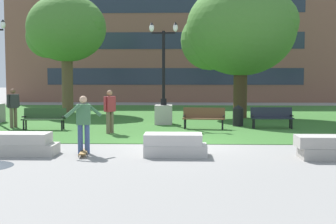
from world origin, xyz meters
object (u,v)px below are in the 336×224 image
at_px(park_bench_near_left, 44,117).
at_px(park_bench_far_left, 272,116).
at_px(concrete_block_left, 174,145).
at_px(concrete_block_right, 330,148).
at_px(person_bystander_near_lawn, 13,106).
at_px(person_bystander_far_lawn, 110,109).
at_px(person_skateboarder, 83,121).
at_px(trash_bin, 238,115).
at_px(concrete_block_center, 24,144).
at_px(skateboard, 83,153).
at_px(park_bench_far_right, 204,117).
at_px(lamp_post_left, 164,104).

height_order(park_bench_near_left, park_bench_far_left, same).
xyz_separation_m(concrete_block_left, concrete_block_right, (4.32, -0.37, 0.00)).
xyz_separation_m(person_bystander_near_lawn, person_bystander_far_lawn, (4.55, -1.88, -0.00)).
height_order(person_skateboarder, park_bench_near_left, person_skateboarder).
bearing_deg(park_bench_near_left, person_bystander_near_lawn, 156.24).
relative_size(park_bench_far_left, trash_bin, 1.88).
bearing_deg(concrete_block_right, park_bench_near_left, 146.98).
bearing_deg(park_bench_near_left, person_bystander_far_lawn, -21.83).
relative_size(concrete_block_center, skateboard, 1.80).
bearing_deg(concrete_block_left, person_skateboarder, 174.57).
relative_size(park_bench_far_left, person_bystander_far_lawn, 1.06).
distance_m(park_bench_near_left, trash_bin, 8.51).
relative_size(concrete_block_center, concrete_block_left, 1.04).
height_order(park_bench_far_right, trash_bin, trash_bin).
bearing_deg(person_bystander_far_lawn, park_bench_far_right, 24.77).
bearing_deg(park_bench_far_right, park_bench_near_left, -175.34).
bearing_deg(trash_bin, park_bench_near_left, -168.66).
bearing_deg(lamp_post_left, concrete_block_center, -113.84).
distance_m(concrete_block_center, concrete_block_left, 4.41).
distance_m(park_bench_near_left, park_bench_far_left, 9.73).
xyz_separation_m(concrete_block_right, person_skateboarder, (-7.01, 0.63, 0.67)).
bearing_deg(concrete_block_center, concrete_block_left, -0.08).
height_order(person_bystander_near_lawn, person_bystander_far_lawn, same).
height_order(concrete_block_center, park_bench_far_left, park_bench_far_left).
bearing_deg(lamp_post_left, park_bench_near_left, -154.70).
xyz_separation_m(concrete_block_left, person_skateboarder, (-2.69, 0.26, 0.67)).
xyz_separation_m(concrete_block_center, concrete_block_right, (8.73, -0.38, 0.00)).
relative_size(park_bench_near_left, park_bench_far_left, 1.00).
bearing_deg(trash_bin, person_bystander_far_lawn, -151.90).
height_order(concrete_block_left, person_skateboarder, person_skateboarder).
bearing_deg(concrete_block_right, concrete_block_center, 177.52).
bearing_deg(concrete_block_center, lamp_post_left, 66.16).
bearing_deg(lamp_post_left, concrete_block_right, -60.35).
bearing_deg(person_skateboarder, skateboard, -81.16).
relative_size(person_skateboarder, skateboard, 1.65).
relative_size(park_bench_near_left, park_bench_far_right, 0.98).
distance_m(concrete_block_center, concrete_block_right, 8.74).
distance_m(person_skateboarder, skateboard, 0.96).
relative_size(concrete_block_center, person_bystander_near_lawn, 1.09).
distance_m(concrete_block_right, person_bystander_near_lawn, 13.58).
xyz_separation_m(person_skateboarder, lamp_post_left, (2.00, 8.17, 0.02)).
bearing_deg(lamp_post_left, skateboard, -102.85).
distance_m(park_bench_far_left, person_bystander_far_lawn, 7.03).
height_order(person_skateboarder, person_bystander_near_lawn, person_bystander_near_lawn).
height_order(concrete_block_left, concrete_block_right, same).
relative_size(person_skateboarder, park_bench_near_left, 0.94).
bearing_deg(person_bystander_far_lawn, park_bench_far_left, 16.73).
xyz_separation_m(park_bench_near_left, person_bystander_near_lawn, (-1.57, 0.69, 0.44)).
xyz_separation_m(park_bench_far_right, lamp_post_left, (-1.81, 1.78, 0.45)).
distance_m(concrete_block_center, skateboard, 1.79).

